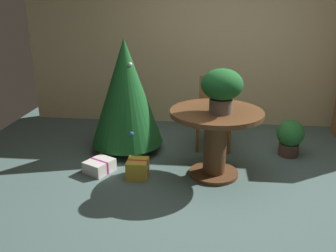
{
  "coord_description": "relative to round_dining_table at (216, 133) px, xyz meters",
  "views": [
    {
      "loc": [
        -0.25,
        -3.32,
        1.85
      ],
      "look_at": [
        -0.6,
        0.09,
        0.65
      ],
      "focal_mm": 37.98,
      "sensor_mm": 36.0,
      "label": 1
    }
  ],
  "objects": [
    {
      "name": "round_dining_table",
      "position": [
        0.0,
        0.0,
        0.0
      ],
      "size": [
        1.0,
        1.0,
        0.76
      ],
      "color": "brown",
      "rests_on": "ground_plane"
    },
    {
      "name": "gift_box_cream",
      "position": [
        -1.3,
        -0.06,
        -0.43
      ],
      "size": [
        0.36,
        0.38,
        0.14
      ],
      "color": "silver",
      "rests_on": "ground_plane"
    },
    {
      "name": "holiday_tree",
      "position": [
        -1.11,
        0.61,
        0.27
      ],
      "size": [
        0.92,
        0.92,
        1.44
      ],
      "color": "brown",
      "rests_on": "ground_plane"
    },
    {
      "name": "wooden_chair_far",
      "position": [
        0.0,
        0.89,
        0.03
      ],
      "size": [
        0.45,
        0.41,
        0.93
      ],
      "color": "brown",
      "rests_on": "ground_plane"
    },
    {
      "name": "flower_vase",
      "position": [
        0.04,
        -0.07,
        0.52
      ],
      "size": [
        0.43,
        0.43,
        0.46
      ],
      "color": "#665B51",
      "rests_on": "round_dining_table"
    },
    {
      "name": "gift_box_gold",
      "position": [
        -0.84,
        -0.14,
        -0.4
      ],
      "size": [
        0.23,
        0.24,
        0.21
      ],
      "color": "gold",
      "rests_on": "ground_plane"
    },
    {
      "name": "potted_plant",
      "position": [
        0.95,
        0.64,
        -0.25
      ],
      "size": [
        0.34,
        0.34,
        0.47
      ],
      "color": "#4C382D",
      "rests_on": "ground_plane"
    },
    {
      "name": "back_wall_panel",
      "position": [
        0.11,
        1.88,
        0.79
      ],
      "size": [
        6.0,
        0.1,
        2.6
      ],
      "primitive_type": "cube",
      "color": "beige",
      "rests_on": "ground_plane"
    },
    {
      "name": "ground_plane",
      "position": [
        0.11,
        -0.32,
        -0.51
      ],
      "size": [
        6.6,
        6.6,
        0.0
      ],
      "primitive_type": "plane",
      "color": "#4C6660"
    }
  ]
}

